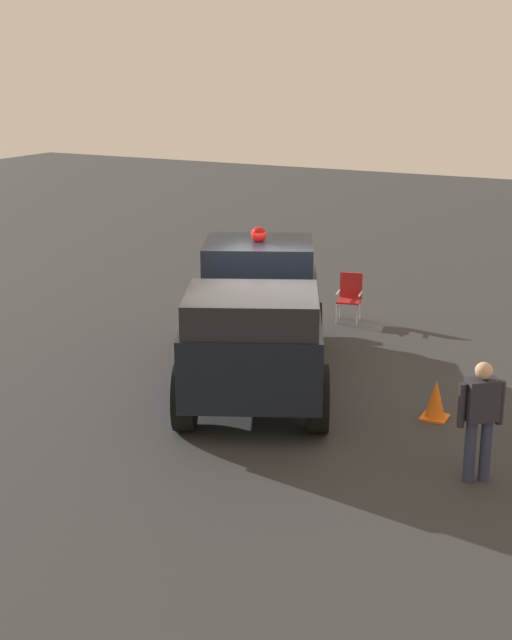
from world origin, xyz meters
name	(u,v)px	position (x,y,z in m)	size (l,w,h in m)	color
ground_plane	(271,393)	(0.00, 0.00, 0.00)	(60.00, 60.00, 0.00)	#333335
vintage_fire_truck	(257,317)	(-0.30, -0.43, 1.20)	(6.31, 4.50, 2.59)	black
lawn_chair_spare	(350,293)	(-4.69, -0.43, 0.59)	(0.59, 0.60, 1.02)	#B7BABF
spectator_standing	(481,414)	(1.62, 3.86, 0.96)	(0.47, 0.57, 1.68)	#2D334C
traffic_cone	(436,400)	(-0.21, 2.77, 0.31)	(0.40, 0.40, 0.64)	orange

